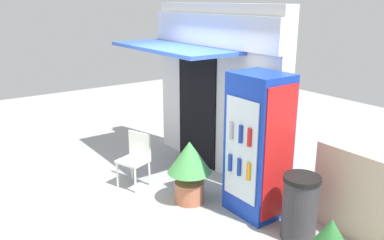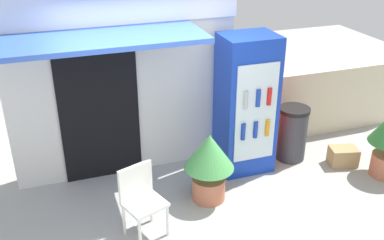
% 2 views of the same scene
% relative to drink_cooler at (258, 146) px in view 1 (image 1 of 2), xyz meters
% --- Properties ---
extents(ground, '(16.00, 16.00, 0.00)m').
position_rel_drink_cooler_xyz_m(ground, '(-1.26, -1.04, -1.00)').
color(ground, '#A3A39E').
extents(storefront_building, '(3.18, 1.30, 2.85)m').
position_rel_drink_cooler_xyz_m(storefront_building, '(-1.64, 0.52, 0.50)').
color(storefront_building, silver).
rests_on(storefront_building, ground).
extents(drink_cooler, '(0.77, 0.67, 2.00)m').
position_rel_drink_cooler_xyz_m(drink_cooler, '(0.00, 0.00, 0.00)').
color(drink_cooler, '#1438B2').
rests_on(drink_cooler, ground).
extents(plastic_chair, '(0.55, 0.52, 0.87)m').
position_rel_drink_cooler_xyz_m(plastic_chair, '(-1.76, -0.95, -0.49)').
color(plastic_chair, white).
rests_on(plastic_chair, ground).
extents(potted_plant_near_shop, '(0.65, 0.65, 0.95)m').
position_rel_drink_cooler_xyz_m(potted_plant_near_shop, '(-0.78, -0.59, -0.41)').
color(potted_plant_near_shop, '#BC6B4C').
rests_on(potted_plant_near_shop, ground).
extents(trash_bin, '(0.46, 0.46, 0.84)m').
position_rel_drink_cooler_xyz_m(trash_bin, '(0.78, -0.01, -0.58)').
color(trash_bin, '#38383D').
rests_on(trash_bin, ground).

